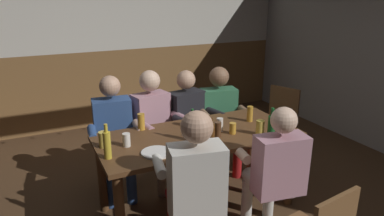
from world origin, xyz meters
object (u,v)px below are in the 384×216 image
(person_2, at_px, (190,120))
(pint_glass_4, at_px, (126,140))
(person_0, at_px, (114,131))
(pint_glass_3, at_px, (187,121))
(bottle_1, at_px, (192,129))
(plate_0, at_px, (157,152))
(person_3, at_px, (220,114))
(pint_glass_0, at_px, (260,127))
(bottle_0, at_px, (272,125))
(chair_empty_near_right, at_px, (278,120))
(pint_glass_6, at_px, (103,140))
(pint_glass_5, at_px, (220,125))
(pint_glass_1, at_px, (250,114))
(person_4, at_px, (194,182))
(pint_glass_2, at_px, (218,129))
(dining_table, at_px, (198,145))
(pint_glass_7, at_px, (233,128))
(bottle_3, at_px, (107,144))
(pint_glass_8, at_px, (141,122))
(bottle_2, at_px, (211,132))
(table_candle, at_px, (187,147))
(person_5, at_px, (275,167))

(person_2, distance_m, pint_glass_4, 1.10)
(person_0, distance_m, pint_glass_3, 0.77)
(bottle_1, bearing_deg, plate_0, -164.45)
(person_3, height_order, pint_glass_0, person_3)
(bottle_0, bearing_deg, person_3, 87.73)
(chair_empty_near_right, bearing_deg, pint_glass_6, 79.96)
(pint_glass_3, distance_m, pint_glass_5, 0.33)
(chair_empty_near_right, xyz_separation_m, pint_glass_1, (-0.81, -0.53, 0.38))
(person_3, xyz_separation_m, person_4, (-0.96, -1.29, 0.03))
(pint_glass_2, bearing_deg, pint_glass_4, 169.68)
(dining_table, bearing_deg, person_2, 70.95)
(pint_glass_3, bearing_deg, pint_glass_6, -170.61)
(person_3, relative_size, pint_glass_7, 11.61)
(bottle_3, relative_size, pint_glass_2, 2.08)
(pint_glass_0, bearing_deg, pint_glass_3, 136.64)
(person_3, bearing_deg, pint_glass_8, 26.69)
(bottle_2, relative_size, pint_glass_7, 2.13)
(dining_table, height_order, table_candle, table_candle)
(bottle_2, height_order, bottle_3, bottle_3)
(pint_glass_8, bearing_deg, pint_glass_0, -31.82)
(bottle_3, height_order, pint_glass_7, bottle_3)
(person_0, relative_size, chair_empty_near_right, 1.40)
(pint_glass_5, bearing_deg, pint_glass_0, -37.06)
(bottle_1, height_order, pint_glass_6, bottle_1)
(pint_glass_7, bearing_deg, table_candle, -162.53)
(bottle_0, height_order, bottle_1, bottle_1)
(pint_glass_4, bearing_deg, person_0, 86.85)
(dining_table, height_order, pint_glass_3, pint_glass_3)
(pint_glass_2, xyz_separation_m, pint_glass_4, (-0.79, 0.14, -0.01))
(chair_empty_near_right, xyz_separation_m, pint_glass_5, (-1.22, -0.64, 0.36))
(pint_glass_6, distance_m, pint_glass_7, 1.15)
(dining_table, distance_m, bottle_0, 0.69)
(dining_table, xyz_separation_m, pint_glass_4, (-0.66, 0.02, 0.17))
(pint_glass_6, bearing_deg, dining_table, -5.79)
(dining_table, xyz_separation_m, person_5, (0.38, -0.65, -0.00))
(pint_glass_5, bearing_deg, person_4, -132.31)
(pint_glass_1, relative_size, pint_glass_6, 1.15)
(plate_0, relative_size, pint_glass_6, 1.83)
(pint_glass_8, bearing_deg, pint_glass_7, -32.24)
(bottle_1, height_order, pint_glass_2, bottle_1)
(person_3, relative_size, pint_glass_2, 8.80)
(pint_glass_6, relative_size, pint_glass_8, 0.87)
(pint_glass_7, bearing_deg, pint_glass_1, 31.87)
(bottle_1, bearing_deg, pint_glass_4, 166.08)
(pint_glass_0, height_order, pint_glass_1, pint_glass_1)
(bottle_2, height_order, pint_glass_6, bottle_2)
(chair_empty_near_right, bearing_deg, pint_glass_1, 100.11)
(pint_glass_1, xyz_separation_m, pint_glass_6, (-1.46, 0.01, -0.01))
(pint_glass_2, bearing_deg, pint_glass_8, 141.29)
(bottle_1, bearing_deg, pint_glass_6, 164.42)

